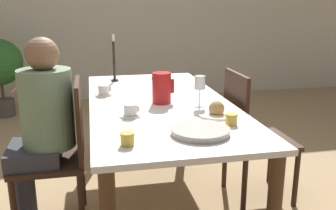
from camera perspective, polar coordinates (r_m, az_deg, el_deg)
ground_plane at (r=2.70m, az=-1.26°, el=-14.53°), size 20.00×20.00×0.00m
wall_back at (r=5.41m, az=-7.53°, el=14.73°), size 10.00×0.06×2.60m
dining_table at (r=2.45m, az=-1.34°, el=-1.52°), size 0.89×1.88×0.73m
chair_person_side at (r=2.37m, az=-16.05°, el=-6.83°), size 0.42×0.42×0.91m
chair_opposite at (r=2.63m, az=12.51°, el=-4.31°), size 0.42×0.42×0.91m
person_seated at (r=2.29m, az=-18.67°, el=-2.19°), size 0.39×0.41×1.17m
red_pitcher at (r=2.36m, az=-0.99°, el=2.65°), size 0.15×0.12×0.20m
wine_glass_water at (r=2.27m, az=4.86°, el=3.20°), size 0.07×0.07×0.19m
teacup_near_person at (r=2.10m, az=-5.74°, el=-0.94°), size 0.13×0.13×0.07m
teacup_across at (r=2.61m, az=-9.75°, el=2.11°), size 0.13×0.13×0.07m
serving_tray at (r=1.83m, az=4.94°, el=-3.97°), size 0.29×0.29×0.03m
bread_plate at (r=2.13m, az=7.40°, el=-0.93°), size 0.21×0.21×0.09m
jam_jar_amber at (r=1.98m, az=9.63°, el=-2.06°), size 0.07×0.07×0.06m
jam_jar_red at (r=1.69m, az=-6.20°, el=-5.06°), size 0.07×0.07×0.06m
candlestick_tall at (r=3.05m, az=-8.21°, el=6.36°), size 0.06×0.06×0.37m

